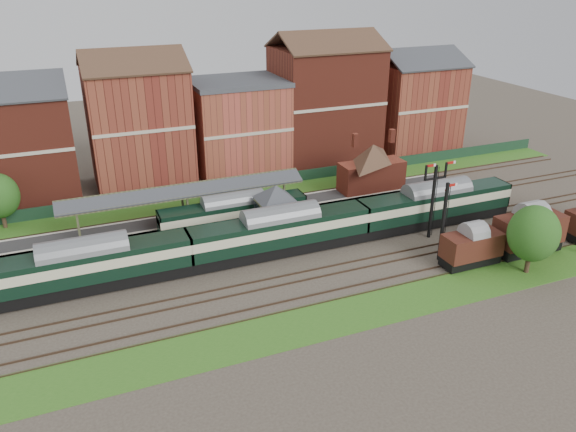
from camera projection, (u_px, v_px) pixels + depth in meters
name	position (u px, v px, depth m)	size (l,w,h in m)	color
ground	(315.00, 247.00, 57.09)	(160.00, 160.00, 0.00)	#473D33
grass_back	(262.00, 193.00, 70.58)	(90.00, 4.50, 0.06)	#2D6619
grass_front	(376.00, 308.00, 46.96)	(90.00, 5.00, 0.06)	#2D6619
fence	(256.00, 182.00, 71.97)	(90.00, 0.12, 1.50)	#193823
platform	(239.00, 214.00, 63.38)	(55.00, 3.40, 1.00)	#2D2D2D
signal_box	(276.00, 211.00, 57.49)	(5.40, 5.40, 6.00)	#657755
brick_hut	(345.00, 217.00, 61.08)	(3.20, 2.64, 2.94)	maroon
station_building	(372.00, 166.00, 67.86)	(8.10, 8.10, 5.90)	maroon
canopy	(184.00, 188.00, 59.63)	(26.00, 3.89, 4.08)	#45482D
semaphore_bracket	(433.00, 196.00, 57.26)	(3.60, 0.25, 8.18)	black
semaphore_siding	(444.00, 221.00, 52.96)	(1.23, 0.25, 8.00)	black
town_backdrop	(237.00, 122.00, 75.26)	(69.00, 10.00, 16.00)	maroon
dmu_train	(281.00, 231.00, 54.78)	(54.49, 2.86, 4.19)	black
platform_railcar	(234.00, 214.00, 59.42)	(15.87, 2.50, 3.65)	black
goods_van_a	(472.00, 247.00, 52.87)	(5.69, 2.46, 3.45)	black
goods_van_b	(529.00, 231.00, 55.11)	(6.86, 2.97, 4.16)	black
tree_far	(534.00, 234.00, 50.71)	(4.59, 4.59, 6.69)	#382619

